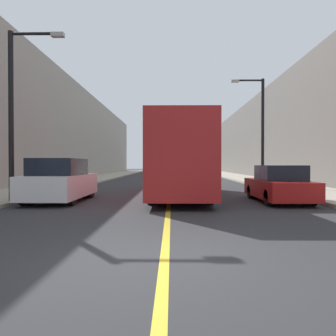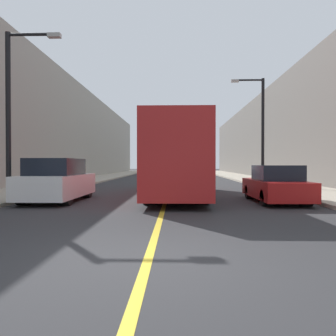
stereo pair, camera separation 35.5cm
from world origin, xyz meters
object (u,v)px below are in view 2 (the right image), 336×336
Objects in this scene: bus at (176,158)px; street_lamp_right at (260,125)px; parked_suv_left at (57,181)px; street_lamp_left at (13,104)px; car_right_near at (276,186)px.

street_lamp_right is at bearing 45.58° from bus.
bus is 1.57× the size of street_lamp_right.
parked_suv_left is 0.66× the size of street_lamp_right.
car_right_near is at bearing 4.53° from street_lamp_left.
parked_suv_left is (-5.01, -2.53, -1.02)m from bus.
street_lamp_left is at bearing -175.47° from car_right_near.
bus is 1.68× the size of street_lamp_left.
street_lamp_right is at bearing 80.14° from car_right_near.
bus is 7.58m from street_lamp_left.
street_lamp_left reaches higher than car_right_near.
bus is 2.52× the size of car_right_near.
parked_suv_left is 3.51m from street_lamp_left.
bus is at bearing -134.42° from street_lamp_right.
bus is 2.40× the size of parked_suv_left.
street_lamp_left reaches higher than parked_suv_left.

